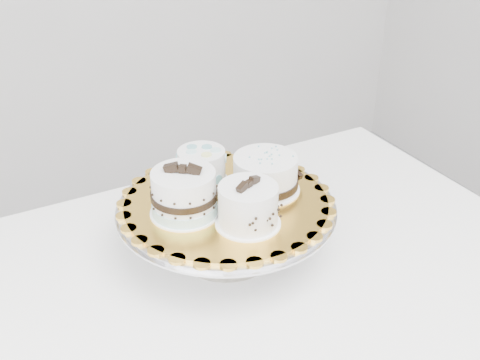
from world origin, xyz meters
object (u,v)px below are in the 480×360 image
cake_swirl (248,206)px  cake_ribbon (266,175)px  cake_banded (184,195)px  cake_dots (202,166)px  table (246,300)px  cake_board (226,202)px  cake_stand (227,219)px

cake_swirl → cake_ribbon: 0.12m
cake_banded → cake_dots: bearing=86.6°
table → cake_board: cake_board is taller
cake_swirl → cake_ribbon: cake_swirl is taller
cake_swirl → cake_banded: 0.12m
cake_banded → table: bearing=9.8°
cake_swirl → cake_stand: bearing=66.4°
table → cake_ribbon: cake_ribbon is taller
cake_board → cake_ribbon: 0.09m
cake_banded → cake_dots: (0.07, 0.09, -0.00)m
cake_swirl → cake_banded: size_ratio=0.85×
table → cake_stand: size_ratio=2.85×
cake_banded → cake_swirl: bearing=-8.4°
table → cake_swirl: size_ratio=8.67×
cake_dots → cake_board: bearing=-64.0°
cake_stand → cake_ribbon: 0.11m
table → cake_dots: bearing=99.2°
cake_swirl → cake_dots: (-0.01, 0.17, -0.00)m
table → cake_swirl: cake_swirl is taller
cake_swirl → cake_ribbon: bearing=22.6°
cake_board → cake_dots: (-0.01, 0.08, 0.04)m
cake_swirl → cake_dots: cake_swirl is taller
cake_dots → cake_ribbon: cake_ribbon is taller
table → cake_board: bearing=104.3°
table → cake_swirl: (-0.01, -0.03, 0.24)m
cake_stand → cake_swirl: size_ratio=3.04×
table → cake_dots: 0.27m
cake_stand → cake_dots: size_ratio=3.51×
table → cake_ribbon: 0.25m
cake_ribbon → cake_stand: bearing=168.1°
cake_stand → cake_banded: bearing=-178.6°
cake_stand → table: bearing=-75.0°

